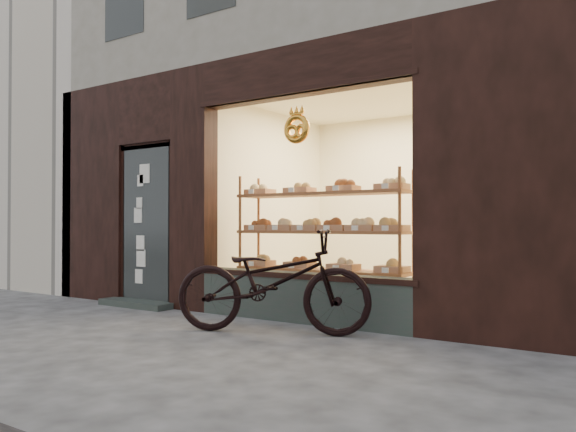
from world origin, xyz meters
The scene contains 4 objects.
ground centered at (0.00, 0.00, 0.00)m, with size 90.00×90.00×0.00m, color #3A3A3A.
neighbor_left centered at (-9.60, 5.50, 4.50)m, with size 12.00×7.00×9.00m, color silver.
display_shelf centered at (0.45, 2.55, 0.87)m, with size 2.20×0.45×1.70m.
bicycle centered at (0.55, 1.40, 0.52)m, with size 0.69×1.99×1.04m, color black.
Camera 1 is at (3.82, -3.18, 1.09)m, focal length 35.00 mm.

